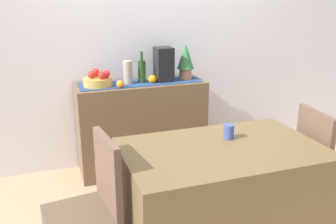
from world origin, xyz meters
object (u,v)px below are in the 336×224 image
at_px(sideboard_console, 142,127).
at_px(dining_table, 220,198).
at_px(potted_plant, 186,60).
at_px(coffee_maker, 164,64).
at_px(chair_by_corner, 326,189).
at_px(fruit_bowl, 98,82).
at_px(ceramic_vase, 128,73).
at_px(coffee_cup, 229,132).
at_px(wine_bottle, 142,71).

xyz_separation_m(sideboard_console, dining_table, (0.18, -1.33, -0.07)).
bearing_deg(potted_plant, dining_table, -101.39).
bearing_deg(coffee_maker, chair_by_corner, -57.07).
height_order(fruit_bowl, dining_table, fruit_bowl).
distance_m(ceramic_vase, coffee_cup, 1.29).
relative_size(sideboard_console, coffee_cup, 12.23).
bearing_deg(coffee_cup, wine_bottle, 102.97).
bearing_deg(chair_by_corner, ceramic_vase, 132.32).
bearing_deg(chair_by_corner, coffee_cup, 171.30).
bearing_deg(chair_by_corner, dining_table, -179.89).
relative_size(coffee_maker, chair_by_corner, 0.36).
distance_m(coffee_maker, coffee_cup, 1.24).
bearing_deg(sideboard_console, chair_by_corner, -50.72).
bearing_deg(fruit_bowl, potted_plant, 0.00).
relative_size(coffee_maker, coffee_cup, 3.26).
height_order(ceramic_vase, chair_by_corner, ceramic_vase).
relative_size(potted_plant, coffee_cup, 3.52).
bearing_deg(fruit_bowl, wine_bottle, -0.00).
xyz_separation_m(wine_bottle, dining_table, (0.17, -1.33, -0.62)).
height_order(coffee_maker, ceramic_vase, coffee_maker).
distance_m(wine_bottle, chair_by_corner, 1.86).
bearing_deg(potted_plant, coffee_cup, -97.61).
bearing_deg(potted_plant, wine_bottle, -180.00).
relative_size(fruit_bowl, dining_table, 0.21).
relative_size(ceramic_vase, potted_plant, 0.62).
distance_m(sideboard_console, coffee_cup, 1.29).
bearing_deg(coffee_maker, potted_plant, 0.00).
xyz_separation_m(ceramic_vase, dining_table, (0.31, -1.33, -0.62)).
bearing_deg(sideboard_console, coffee_maker, 0.00).
bearing_deg(coffee_cup, chair_by_corner, -8.70).
height_order(wine_bottle, coffee_maker, coffee_maker).
distance_m(fruit_bowl, potted_plant, 0.87).
height_order(fruit_bowl, ceramic_vase, ceramic_vase).
xyz_separation_m(sideboard_console, fruit_bowl, (-0.40, 0.00, 0.48)).
relative_size(sideboard_console, ceramic_vase, 5.65).
bearing_deg(coffee_cup, sideboard_console, 103.48).
bearing_deg(potted_plant, fruit_bowl, -180.00).
distance_m(wine_bottle, potted_plant, 0.45).
relative_size(wine_bottle, coffee_maker, 0.91).
height_order(sideboard_console, chair_by_corner, chair_by_corner).
height_order(wine_bottle, ceramic_vase, wine_bottle).
distance_m(wine_bottle, dining_table, 1.48).
bearing_deg(sideboard_console, coffee_cup, -76.52).
distance_m(wine_bottle, coffee_cup, 1.26).
height_order(sideboard_console, dining_table, sideboard_console).
height_order(fruit_bowl, wine_bottle, wine_bottle).
bearing_deg(fruit_bowl, dining_table, -66.24).
xyz_separation_m(wine_bottle, potted_plant, (0.44, 0.00, 0.08)).
bearing_deg(sideboard_console, fruit_bowl, 180.00).
bearing_deg(ceramic_vase, sideboard_console, 0.00).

